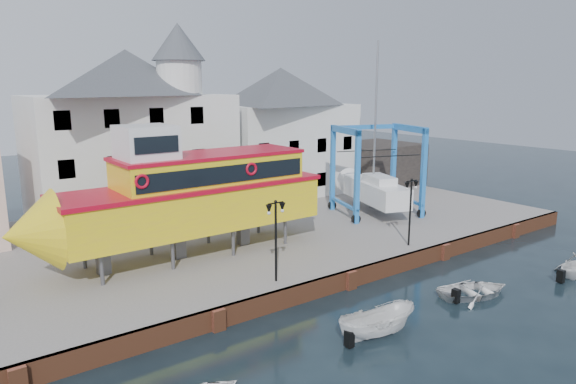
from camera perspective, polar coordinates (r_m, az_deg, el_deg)
ground at (r=28.19m, az=6.90°, el=-10.62°), size 140.00×140.00×0.00m
hardstanding at (r=36.34m, az=-5.02°, el=-4.55°), size 44.00×22.00×1.00m
quay_wall at (r=28.07m, az=6.78°, el=-9.61°), size 44.00×0.47×1.00m
building_white_main at (r=39.66m, az=-16.92°, el=6.43°), size 14.00×8.30×14.00m
building_white_right at (r=46.68m, az=-0.79°, el=6.76°), size 12.00×8.00×11.20m
shed_dark at (r=52.10m, az=9.53°, el=3.14°), size 8.00×7.00×4.00m
lamp_post_left at (r=25.33m, az=-1.37°, el=-3.16°), size 1.12×0.32×4.20m
lamp_post_right at (r=31.95m, az=13.51°, el=-0.33°), size 1.12×0.32×4.20m
tour_boat at (r=29.37m, az=-12.17°, el=-0.47°), size 17.58×4.42×7.63m
travel_lift at (r=40.36m, az=9.25°, el=0.87°), size 7.17×8.79×12.89m
motorboat_a at (r=23.46m, az=9.77°, el=-15.55°), size 3.99×2.13×1.46m
motorboat_b at (r=28.81m, az=19.99°, el=-10.77°), size 4.61×3.89×0.81m
motorboat_c at (r=33.83m, az=29.20°, el=-8.21°), size 3.03×2.63×1.57m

